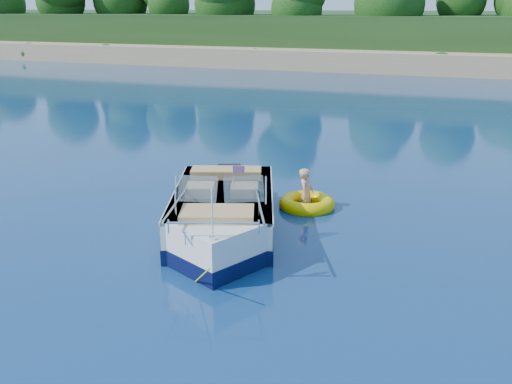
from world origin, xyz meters
TOP-DOWN VIEW (x-y plane):
  - ground at (0.00, 0.00)m, footprint 160.00×160.00m
  - shoreline at (0.00, 63.77)m, footprint 170.00×59.00m
  - motorboat at (-3.19, 1.97)m, footprint 3.39×5.84m
  - tow_tube at (-1.92, 4.33)m, footprint 1.50×1.50m
  - boy at (-1.96, 4.41)m, footprint 0.34×0.76m

SIDE VIEW (x-z plane):
  - ground at x=0.00m, z-range 0.00..0.00m
  - boy at x=-1.96m, z-range -0.74..0.74m
  - tow_tube at x=-1.92m, z-range -0.09..0.28m
  - motorboat at x=-3.19m, z-range -0.62..1.41m
  - shoreline at x=0.00m, z-range -2.02..3.98m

